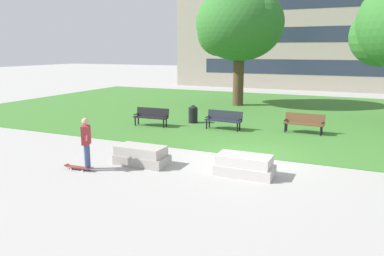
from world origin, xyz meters
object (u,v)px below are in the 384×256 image
object	(u,v)px
concrete_block_left	(244,166)
person_skateboarder	(86,141)
park_bench_near_left	(304,122)
park_bench_far_right	(151,116)
park_bench_far_left	(224,119)
concrete_block_center	(142,156)
trash_bin	(193,114)
skateboard	(79,167)

from	to	relation	value
concrete_block_left	person_skateboarder	bearing A→B (deg)	-161.80
person_skateboarder	park_bench_near_left	bearing A→B (deg)	56.30
park_bench_far_right	park_bench_far_left	bearing A→B (deg)	10.82
concrete_block_center	trash_bin	bearing A→B (deg)	100.60
person_skateboarder	park_bench_far_right	size ratio (longest dim) A/B	0.94
park_bench_near_left	park_bench_far_right	distance (m)	7.46
concrete_block_center	person_skateboarder	size ratio (longest dim) A/B	1.05
park_bench_far_right	park_bench_near_left	bearing A→B (deg)	11.04
person_skateboarder	park_bench_far_left	bearing A→B (deg)	75.80
concrete_block_left	park_bench_far_right	xyz separation A→B (m)	(-6.49, 5.43, 0.23)
park_bench_near_left	trash_bin	world-z (taller)	trash_bin
concrete_block_left	park_bench_near_left	distance (m)	6.91
park_bench_far_left	trash_bin	bearing A→B (deg)	156.29
trash_bin	park_bench_near_left	bearing A→B (deg)	-1.64
concrete_block_center	park_bench_far_left	size ratio (longest dim) A/B	0.99
skateboard	park_bench_far_left	world-z (taller)	park_bench_far_left
person_skateboarder	park_bench_near_left	world-z (taller)	person_skateboarder
trash_bin	park_bench_far_right	bearing A→B (deg)	-135.24
park_bench_far_left	park_bench_far_right	world-z (taller)	same
concrete_block_center	person_skateboarder	bearing A→B (deg)	-136.54
park_bench_near_left	park_bench_far_right	world-z (taller)	same
person_skateboarder	skateboard	size ratio (longest dim) A/B	1.66
park_bench_far_left	park_bench_far_right	xyz separation A→B (m)	(-3.64, -0.70, 0.00)
park_bench_far_right	concrete_block_left	bearing A→B (deg)	-39.92
person_skateboarder	park_bench_far_left	size ratio (longest dim) A/B	0.94
skateboard	park_bench_near_left	xyz separation A→B (m)	(5.88, 8.57, 0.45)
concrete_block_center	park_bench_near_left	world-z (taller)	park_bench_near_left
park_bench_far_right	concrete_block_center	bearing A→B (deg)	-62.69
skateboard	park_bench_far_right	size ratio (longest dim) A/B	0.57
person_skateboarder	trash_bin	bearing A→B (deg)	90.61
concrete_block_left	park_bench_far_right	bearing A→B (deg)	140.08
skateboard	park_bench_far_left	xyz separation A→B (m)	(2.20, 7.84, 0.45)
park_bench_far_left	park_bench_far_right	bearing A→B (deg)	-169.18
concrete_block_left	park_bench_far_left	xyz separation A→B (m)	(-2.84, 6.12, 0.23)
concrete_block_center	park_bench_far_right	world-z (taller)	park_bench_far_right
concrete_block_left	park_bench_near_left	size ratio (longest dim) A/B	0.99
person_skateboarder	park_bench_far_right	distance (m)	7.22
person_skateboarder	skateboard	bearing A→B (deg)	-151.14
park_bench_near_left	concrete_block_center	bearing A→B (deg)	-121.01
concrete_block_center	concrete_block_left	world-z (taller)	same
park_bench_far_left	concrete_block_center	bearing A→B (deg)	-95.82
concrete_block_left	park_bench_far_left	distance (m)	6.75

